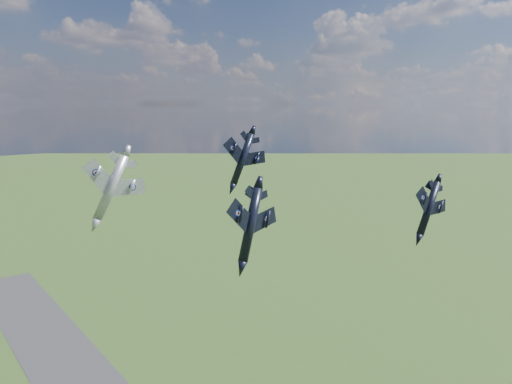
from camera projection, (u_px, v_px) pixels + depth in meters
jet_lead_navy at (250, 224)px, 73.53m from camera, size 13.22×16.55×6.13m
jet_right_navy at (429, 208)px, 82.32m from camera, size 9.86×13.03×6.14m
jet_high_navy at (243, 159)px, 100.78m from camera, size 13.29×16.45×6.91m
jet_left_silver at (111, 187)px, 85.96m from camera, size 16.72×19.45×8.11m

